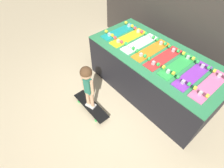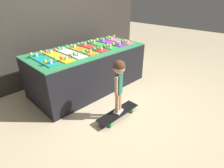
{
  "view_description": "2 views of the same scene",
  "coord_description": "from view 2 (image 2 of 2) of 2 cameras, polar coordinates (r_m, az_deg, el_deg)",
  "views": [
    {
      "loc": [
        1.2,
        -1.31,
        2.46
      ],
      "look_at": [
        -0.19,
        -0.13,
        0.49
      ],
      "focal_mm": 28.0,
      "sensor_mm": 36.0,
      "label": 1
    },
    {
      "loc": [
        -1.95,
        -1.94,
        1.71
      ],
      "look_at": [
        -0.18,
        -0.19,
        0.43
      ],
      "focal_mm": 28.0,
      "sensor_mm": 36.0,
      "label": 2
    }
  ],
  "objects": [
    {
      "name": "skateboard_white_on_rack",
      "position": [
        3.15,
        -13.4,
        9.97
      ],
      "size": [
        0.19,
        0.72,
        0.09
      ],
      "color": "white",
      "rests_on": "display_rack"
    },
    {
      "name": "skateboard_purple_on_rack",
      "position": [
        3.75,
        -0.33,
        13.4
      ],
      "size": [
        0.19,
        0.72,
        0.09
      ],
      "color": "purple",
      "rests_on": "display_rack"
    },
    {
      "name": "skateboard_green_on_rack",
      "position": [
        3.59,
        -3.36,
        12.74
      ],
      "size": [
        0.19,
        0.72,
        0.09
      ],
      "color": "green",
      "rests_on": "display_rack"
    },
    {
      "name": "back_wall",
      "position": [
        4.0,
        -16.72,
        19.34
      ],
      "size": [
        4.5,
        0.1,
        2.45
      ],
      "color": "#332D28",
      "rests_on": "ground_plane"
    },
    {
      "name": "skateboard_pink_on_rack",
      "position": [
        3.92,
        2.31,
        14.01
      ],
      "size": [
        0.19,
        0.72,
        0.09
      ],
      "color": "pink",
      "rests_on": "display_rack"
    },
    {
      "name": "display_rack",
      "position": [
        3.49,
        -7.57,
        4.95
      ],
      "size": [
        2.2,
        1.04,
        0.79
      ],
      "color": "black",
      "rests_on": "ground_plane"
    },
    {
      "name": "skateboard_teal_on_rack",
      "position": [
        2.93,
        -21.46,
        7.49
      ],
      "size": [
        0.19,
        0.72,
        0.09
      ],
      "color": "teal",
      "rests_on": "display_rack"
    },
    {
      "name": "skateboard_red_on_rack",
      "position": [
        3.42,
        -6.31,
        11.9
      ],
      "size": [
        0.19,
        0.72,
        0.09
      ],
      "color": "red",
      "rests_on": "display_rack"
    },
    {
      "name": "skateboard_on_floor",
      "position": [
        2.74,
        2.03,
        -9.41
      ],
      "size": [
        0.74,
        0.2,
        0.09
      ],
      "color": "black",
      "rests_on": "ground_plane"
    },
    {
      "name": "skateboard_orange_on_rack",
      "position": [
        3.28,
        -9.73,
        11.0
      ],
      "size": [
        0.19,
        0.72,
        0.09
      ],
      "color": "orange",
      "rests_on": "display_rack"
    },
    {
      "name": "child",
      "position": [
        2.42,
        2.27,
        2.14
      ],
      "size": [
        0.2,
        0.17,
        0.84
      ],
      "rotation": [
        0.0,
        0.0,
        0.28
      ],
      "color": "silver",
      "rests_on": "skateboard_on_floor"
    },
    {
      "name": "skateboard_yellow_on_rack",
      "position": [
        3.02,
        -17.14,
        8.73
      ],
      "size": [
        0.19,
        0.72,
        0.09
      ],
      "color": "yellow",
      "rests_on": "display_rack"
    },
    {
      "name": "ground_plane",
      "position": [
        3.24,
        -0.14,
        -4.51
      ],
      "size": [
        16.0,
        16.0,
        0.0
      ],
      "primitive_type": "plane",
      "color": "beige"
    }
  ]
}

